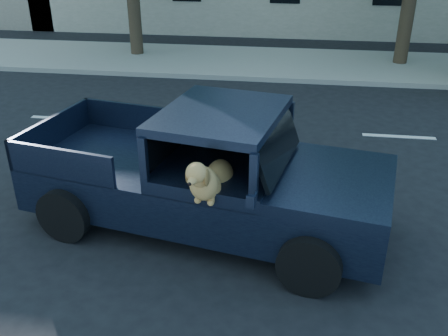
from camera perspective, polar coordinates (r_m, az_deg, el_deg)
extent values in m
plane|color=black|center=(8.76, -3.32, -3.50)|extent=(120.00, 120.00, 0.00)
cube|color=gray|center=(17.25, 2.80, 11.99)|extent=(60.00, 4.00, 0.15)
cube|color=black|center=(7.72, -2.14, -2.24)|extent=(5.77, 3.11, 0.69)
cube|color=black|center=(7.12, 12.56, -1.63)|extent=(1.95, 2.37, 0.17)
cube|color=black|center=(7.13, -0.33, 6.13)|extent=(1.99, 2.29, 0.13)
cube|color=black|center=(7.05, 6.22, 2.49)|extent=(0.61, 1.83, 0.59)
cube|color=black|center=(7.09, 0.01, -3.17)|extent=(0.68, 0.68, 0.40)
cube|color=black|center=(5.99, 3.05, -3.87)|extent=(0.11, 0.07, 0.17)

